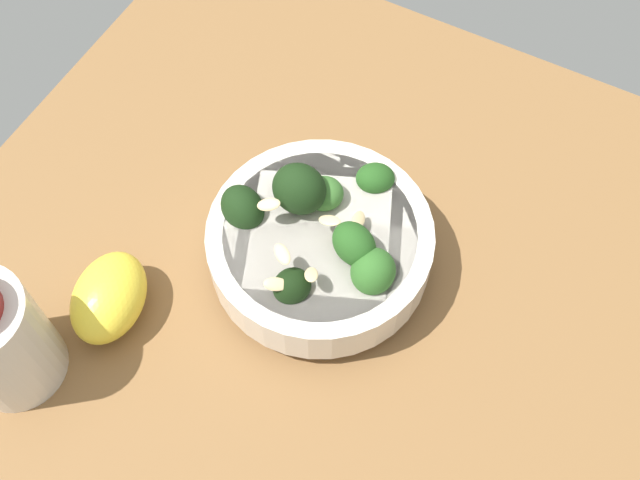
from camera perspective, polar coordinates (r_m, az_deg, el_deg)
The scene contains 3 objects.
ground_plane at distance 64.84cm, azimuth 0.09°, elevation -5.23°, with size 64.71×64.71×4.79cm, color brown.
bowl_of_broccoli at distance 60.92cm, azimuth -0.03°, elevation -0.11°, with size 17.57×17.72×9.58cm.
lemon_wedge at distance 62.19cm, azimuth -15.11°, elevation -4.06°, with size 7.69×5.40×4.86cm, color yellow.
Camera 1 is at (-23.55, -12.48, 56.72)cm, focal length 43.95 mm.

